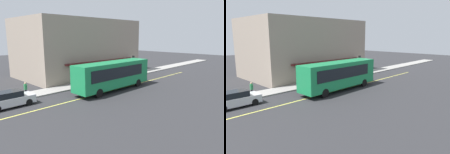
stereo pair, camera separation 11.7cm
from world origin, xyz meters
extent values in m
plane|color=#28282B|center=(0.00, 0.00, 0.00)|extent=(120.00, 120.00, 0.00)
cube|color=gray|center=(0.00, 4.99, 0.07)|extent=(80.00, 2.60, 0.15)
cube|color=#D8D14C|center=(0.00, 0.00, 0.00)|extent=(36.00, 0.16, 0.01)
cube|color=gray|center=(3.42, 12.16, 4.61)|extent=(18.86, 11.74, 9.22)
cube|color=#4C1919|center=(3.42, 6.04, 2.80)|extent=(13.20, 0.70, 0.20)
cube|color=black|center=(3.42, 6.26, 1.50)|extent=(11.31, 0.08, 2.00)
cube|color=#197F47|center=(-0.31, 0.07, 2.00)|extent=(11.04, 2.71, 3.00)
cube|color=black|center=(5.14, 0.18, 2.36)|extent=(0.16, 2.10, 1.80)
cube|color=black|center=(-0.64, 1.34, 2.36)|extent=(8.80, 0.23, 1.32)
cube|color=black|center=(-0.59, -1.20, 2.36)|extent=(8.80, 0.23, 1.32)
cube|color=#0CF259|center=(5.21, 0.18, 3.25)|extent=(0.12, 1.90, 0.36)
cube|color=#2D2D33|center=(5.24, 0.18, 0.75)|extent=(0.20, 2.40, 0.40)
cylinder|color=black|center=(3.19, 1.27, 0.50)|extent=(1.01, 0.32, 1.00)
cylinder|color=black|center=(3.23, -0.99, 0.50)|extent=(1.01, 0.32, 1.00)
cylinder|color=black|center=(-3.85, 1.14, 0.50)|extent=(1.01, 0.32, 1.00)
cylinder|color=black|center=(-3.81, -1.12, 0.50)|extent=(1.01, 0.32, 1.00)
cylinder|color=#2D2D33|center=(9.10, 4.28, 1.75)|extent=(0.12, 0.12, 3.20)
cube|color=black|center=(9.10, 4.48, 2.90)|extent=(0.30, 0.30, 0.90)
sphere|color=red|center=(9.10, 4.65, 3.17)|extent=(0.18, 0.18, 0.18)
sphere|color=orange|center=(9.10, 4.65, 2.90)|extent=(0.18, 0.18, 0.18)
sphere|color=green|center=(9.10, 4.65, 2.63)|extent=(0.18, 0.18, 0.18)
cube|color=#B7BABF|center=(-11.65, 2.67, 0.60)|extent=(4.32, 1.86, 0.75)
cube|color=black|center=(-11.80, 2.67, 1.25)|extent=(2.43, 1.54, 0.55)
cylinder|color=black|center=(-10.22, 3.47, 0.32)|extent=(0.64, 0.23, 0.64)
cylinder|color=black|center=(-10.25, 1.83, 0.32)|extent=(0.64, 0.23, 0.64)
cylinder|color=black|center=(4.87, 4.87, 0.57)|extent=(0.18, 0.18, 0.85)
cylinder|color=#3F3F47|center=(4.87, 4.87, 1.33)|extent=(0.34, 0.34, 0.67)
sphere|color=tan|center=(4.87, 4.87, 1.79)|extent=(0.24, 0.24, 0.24)
cylinder|color=black|center=(-9.30, 4.61, 0.52)|extent=(0.18, 0.18, 0.75)
cylinder|color=#26723F|center=(-9.30, 4.61, 1.19)|extent=(0.34, 0.34, 0.59)
sphere|color=tan|center=(-9.30, 4.61, 1.59)|extent=(0.21, 0.21, 0.21)
cylinder|color=black|center=(7.39, 5.77, 0.58)|extent=(0.18, 0.18, 0.86)
cylinder|color=#594C47|center=(7.39, 5.77, 1.35)|extent=(0.34, 0.34, 0.68)
sphere|color=tan|center=(7.39, 5.77, 1.81)|extent=(0.24, 0.24, 0.24)
camera|label=1|loc=(-18.59, -17.48, 6.60)|focal=33.74mm
camera|label=2|loc=(-18.50, -17.56, 6.60)|focal=33.74mm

